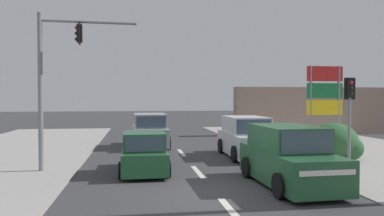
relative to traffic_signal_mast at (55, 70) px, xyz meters
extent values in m
plane|color=#3A3A3D|center=(5.32, -4.03, -3.83)|extent=(140.00, 140.00, 0.00)
cube|color=silver|center=(5.32, -6.03, -3.83)|extent=(0.20, 2.40, 0.01)
cube|color=silver|center=(5.32, -1.03, -3.83)|extent=(0.20, 2.40, 0.01)
cube|color=silver|center=(5.32, 3.97, -3.83)|extent=(0.20, 2.40, 0.01)
cylinder|color=slate|center=(-0.54, -0.02, -0.83)|extent=(0.18, 0.18, 6.00)
cylinder|color=slate|center=(1.26, 0.05, 1.87)|extent=(3.60, 0.24, 0.11)
cube|color=black|center=(0.90, 0.03, 1.42)|extent=(0.21, 0.27, 0.68)
cube|color=black|center=(0.90, 0.03, 1.42)|extent=(0.06, 0.44, 0.84)
sphere|color=red|center=(0.78, 0.03, 1.64)|extent=(0.13, 0.13, 0.13)
sphere|color=black|center=(0.78, 0.03, 1.42)|extent=(0.13, 0.13, 0.13)
sphere|color=black|center=(0.78, 0.03, 1.20)|extent=(0.13, 0.13, 0.13)
cylinder|color=slate|center=(11.14, -1.57, -2.43)|extent=(0.12, 0.12, 2.80)
cube|color=black|center=(11.14, -1.57, -0.69)|extent=(0.27, 0.22, 0.68)
cube|color=black|center=(11.14, -1.57, -0.69)|extent=(0.44, 0.07, 0.84)
sphere|color=red|center=(11.13, -1.69, -0.47)|extent=(0.13, 0.13, 0.13)
sphere|color=black|center=(11.13, -1.69, -0.69)|extent=(0.13, 0.13, 0.13)
sphere|color=black|center=(11.13, -1.69, -0.91)|extent=(0.13, 0.13, 0.13)
cylinder|color=slate|center=(12.74, 4.90, -1.53)|extent=(0.16, 0.16, 4.60)
cylinder|color=slate|center=(14.44, 4.90, -1.53)|extent=(0.16, 0.16, 4.60)
cube|color=red|center=(13.59, 4.90, 0.32)|extent=(2.10, 0.14, 0.84)
cube|color=#196B38|center=(13.59, 4.90, -0.63)|extent=(2.10, 0.14, 0.84)
cube|color=yellow|center=(13.59, 4.90, -1.58)|extent=(2.10, 0.14, 0.84)
ellipsoid|color=#2D5B33|center=(11.84, 0.83, -3.00)|extent=(2.22, 2.00, 1.67)
ellipsoid|color=#2D5B33|center=(12.45, 0.50, -3.29)|extent=(1.22, 1.11, 1.08)
cube|color=gray|center=(16.32, 11.97, -2.03)|extent=(12.00, 1.00, 3.60)
cube|color=silver|center=(8.20, 2.17, -3.20)|extent=(1.90, 4.52, 1.00)
cube|color=silver|center=(8.20, 2.37, -2.32)|extent=(1.75, 2.72, 0.76)
cube|color=#384756|center=(8.18, 1.01, -2.32)|extent=(1.58, 0.08, 0.65)
cube|color=#384756|center=(8.22, 3.74, -2.32)|extent=(1.55, 0.08, 0.61)
cube|color=white|center=(8.17, -0.09, -2.97)|extent=(1.56, 0.06, 0.14)
cylinder|color=black|center=(9.10, 0.77, -3.47)|extent=(0.23, 0.72, 0.72)
cylinder|color=black|center=(7.26, 0.79, -3.47)|extent=(0.23, 0.72, 0.72)
cylinder|color=black|center=(9.13, 3.56, -3.47)|extent=(0.23, 0.72, 0.72)
cylinder|color=black|center=(7.29, 3.58, -3.47)|extent=(0.23, 0.72, 0.72)
cube|color=#235633|center=(3.32, -0.77, -3.32)|extent=(1.61, 3.61, 0.76)
cube|color=#235633|center=(3.32, -1.07, -2.62)|extent=(1.49, 1.90, 0.64)
cube|color=#384756|center=(3.32, -0.10, -2.62)|extent=(1.36, 0.06, 0.54)
cube|color=#384756|center=(3.31, -2.04, -2.62)|extent=(1.33, 0.06, 0.51)
cube|color=white|center=(3.32, 1.05, -3.15)|extent=(1.36, 0.04, 0.14)
cylinder|color=black|center=(2.52, 0.35, -3.53)|extent=(0.18, 0.60, 0.60)
cylinder|color=black|center=(4.12, 0.34, -3.53)|extent=(0.18, 0.60, 0.60)
cylinder|color=black|center=(2.52, -1.89, -3.53)|extent=(0.18, 0.60, 0.60)
cylinder|color=black|center=(4.11, -1.89, -3.53)|extent=(0.18, 0.60, 0.60)
cube|color=#A3A8AD|center=(3.81, 6.55, -3.20)|extent=(1.92, 4.53, 1.00)
cube|color=#A3A8AD|center=(3.81, 6.35, -2.32)|extent=(1.77, 2.73, 0.76)
cube|color=#384756|center=(3.79, 7.72, -2.32)|extent=(1.58, 0.09, 0.65)
cube|color=#384756|center=(3.84, 4.98, -2.32)|extent=(1.55, 0.09, 0.61)
cube|color=white|center=(3.77, 8.82, -2.97)|extent=(1.56, 0.07, 0.14)
cylinder|color=black|center=(2.87, 7.93, -3.47)|extent=(0.23, 0.72, 0.72)
cylinder|color=black|center=(4.71, 7.96, -3.47)|extent=(0.23, 0.72, 0.72)
cylinder|color=black|center=(2.92, 5.14, -3.47)|extent=(0.23, 0.72, 0.72)
cylinder|color=black|center=(4.76, 5.17, -3.47)|extent=(0.23, 0.72, 0.72)
cube|color=#235633|center=(7.80, -3.68, -3.20)|extent=(1.96, 4.55, 1.00)
cube|color=#235633|center=(7.80, -3.48, -2.32)|extent=(1.79, 2.74, 0.76)
cube|color=#384756|center=(7.83, -4.85, -2.32)|extent=(1.58, 0.10, 0.65)
cube|color=#384756|center=(7.76, -2.11, -2.32)|extent=(1.55, 0.10, 0.61)
cube|color=white|center=(7.86, -5.95, -2.97)|extent=(1.56, 0.08, 0.14)
cylinder|color=black|center=(8.76, -5.05, -3.47)|extent=(0.24, 0.73, 0.72)
cylinder|color=black|center=(6.92, -5.10, -3.47)|extent=(0.24, 0.73, 0.72)
cylinder|color=black|center=(8.69, -2.26, -3.47)|extent=(0.24, 0.73, 0.72)
cylinder|color=black|center=(6.85, -2.31, -3.47)|extent=(0.24, 0.73, 0.72)
camera|label=1|loc=(2.99, -14.84, -1.06)|focal=35.00mm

